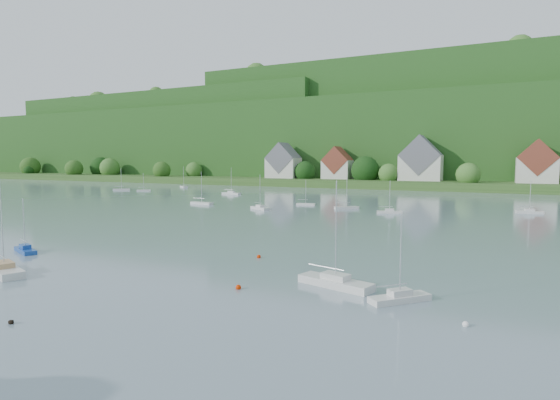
% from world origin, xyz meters
% --- Properties ---
extents(far_shore_strip, '(600.00, 60.00, 3.00)m').
position_xyz_m(far_shore_strip, '(0.00, 200.00, 1.50)').
color(far_shore_strip, '#2D501E').
rests_on(far_shore_strip, ground).
extents(forested_ridge, '(620.00, 181.22, 69.89)m').
position_xyz_m(forested_ridge, '(0.39, 268.57, 22.89)').
color(forested_ridge, '#1A4415').
rests_on(forested_ridge, ground).
extents(village_building_0, '(14.00, 10.40, 16.00)m').
position_xyz_m(village_building_0, '(-55.00, 187.00, 9.51)').
color(village_building_0, beige).
rests_on(village_building_0, far_shore_strip).
extents(village_building_1, '(12.00, 9.36, 14.00)m').
position_xyz_m(village_building_1, '(-30.00, 189.00, 8.75)').
color(village_building_1, beige).
rests_on(village_building_1, far_shore_strip).
extents(village_building_2, '(16.00, 11.44, 18.00)m').
position_xyz_m(village_building_2, '(5.00, 188.00, 10.27)').
color(village_building_2, beige).
rests_on(village_building_2, far_shore_strip).
extents(village_building_3, '(13.00, 10.40, 15.50)m').
position_xyz_m(village_building_3, '(45.00, 186.00, 9.43)').
color(village_building_3, beige).
rests_on(village_building_3, far_shore_strip).
extents(near_sailboat_1, '(5.03, 3.00, 6.56)m').
position_xyz_m(near_sailboat_1, '(-18.64, 37.54, 0.39)').
color(near_sailboat_1, '#18439D').
rests_on(near_sailboat_1, ground).
extents(near_sailboat_2, '(7.37, 4.30, 9.61)m').
position_xyz_m(near_sailboat_2, '(-10.82, 29.95, 0.48)').
color(near_sailboat_2, silver).
rests_on(near_sailboat_2, ground).
extents(near_sailboat_3, '(4.54, 4.72, 6.91)m').
position_xyz_m(near_sailboat_3, '(25.98, 38.03, 0.40)').
color(near_sailboat_3, silver).
rests_on(near_sailboat_3, ground).
extents(near_sailboat_4, '(7.23, 3.71, 9.40)m').
position_xyz_m(near_sailboat_4, '(20.03, 39.84, 0.48)').
color(near_sailboat_4, silver).
rests_on(near_sailboat_4, ground).
extents(mooring_buoy_2, '(0.50, 0.50, 0.50)m').
position_xyz_m(mooring_buoy_2, '(12.66, 35.50, 0.00)').
color(mooring_buoy_2, red).
rests_on(mooring_buoy_2, ground).
extents(mooring_buoy_3, '(0.48, 0.48, 0.48)m').
position_xyz_m(mooring_buoy_3, '(8.32, 47.22, 0.00)').
color(mooring_buoy_3, red).
rests_on(mooring_buoy_3, ground).
extents(mooring_buoy_4, '(0.46, 0.46, 0.46)m').
position_xyz_m(mooring_buoy_4, '(31.03, 34.61, 0.00)').
color(mooring_buoy_4, white).
rests_on(mooring_buoy_4, ground).
extents(far_sailboat_cluster, '(203.08, 62.90, 8.71)m').
position_xyz_m(far_sailboat_cluster, '(12.22, 119.84, 0.37)').
color(far_sailboat_cluster, silver).
rests_on(far_sailboat_cluster, ground).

